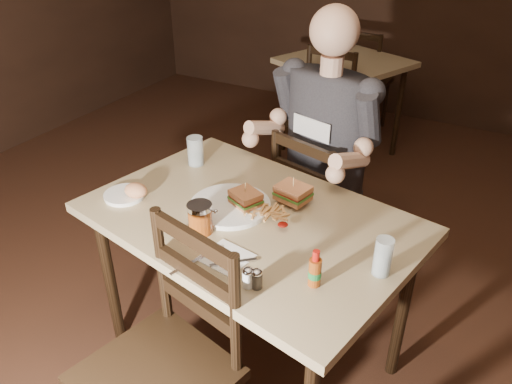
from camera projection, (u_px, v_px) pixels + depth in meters
The scene contains 24 objects.
room_shell at pixel (254, 81), 1.37m from camera, with size 7.00×7.00×7.00m.
main_table at pixel (250, 232), 1.97m from camera, with size 1.40×1.07×0.77m.
bg_table at pixel (344, 72), 3.80m from camera, with size 1.04×1.04×0.77m.
chair_far at pixel (322, 209), 2.57m from camera, with size 0.41×0.45×0.89m, color black, non-canonical shape.
chair_near at pixel (155, 376), 1.64m from camera, with size 0.44×0.49×0.96m, color black, non-canonical shape.
bg_chair_far at pixel (363, 81), 4.34m from camera, with size 0.42×0.46×0.90m, color black, non-canonical shape.
bg_chair_near at pixel (314, 122), 3.50m from camera, with size 0.43×0.47×0.94m, color black, non-canonical shape.
diner at pixel (322, 119), 2.28m from camera, with size 0.57×0.45×0.99m, color #2C2D31, non-canonical shape.
dinner_plate at pixel (230, 207), 1.97m from camera, with size 0.31×0.31×0.02m, color white.
sandwich_left at pixel (246, 194), 1.94m from camera, with size 0.11×0.09×0.10m, color tan, non-canonical shape.
sandwich_right at pixel (293, 188), 1.98m from camera, with size 0.13×0.10×0.11m, color tan, non-canonical shape.
fries_pile at pixel (267, 209), 1.91m from camera, with size 0.22×0.16×0.04m, color tan, non-canonical shape.
ketchup_dollop at pixel (283, 225), 1.84m from camera, with size 0.04×0.04×0.01m, color maroon.
glass_left at pixel (195, 151), 2.27m from camera, with size 0.07×0.07×0.13m, color silver.
glass_right at pixel (383, 257), 1.60m from camera, with size 0.06×0.06×0.14m, color silver.
hot_sauce at pixel (315, 268), 1.56m from camera, with size 0.04×0.04×0.13m, color #893B0F, non-canonical shape.
salt_shaker at pixel (248, 278), 1.57m from camera, with size 0.04×0.04×0.07m, color white, non-canonical shape.
pepper_shaker at pixel (257, 279), 1.56m from camera, with size 0.04×0.04×0.07m, color #38332D, non-canonical shape.
syrup_dispenser at pixel (200, 218), 1.81m from camera, with size 0.09×0.09×0.12m, color #893B0F, non-canonical shape.
napkin at pixel (226, 257), 1.71m from camera, with size 0.16×0.15×0.00m, color white.
knife at pixel (197, 260), 1.69m from camera, with size 0.01×0.22×0.01m, color silver.
fork at pixel (233, 262), 1.68m from camera, with size 0.01×0.16×0.01m, color silver.
side_plate at pixel (125, 196), 2.05m from camera, with size 0.16×0.16×0.01m, color white.
bread_roll at pixel (136, 190), 2.02m from camera, with size 0.10×0.08×0.06m, color tan.
Camera 1 is at (0.65, -1.16, 1.84)m, focal length 35.00 mm.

